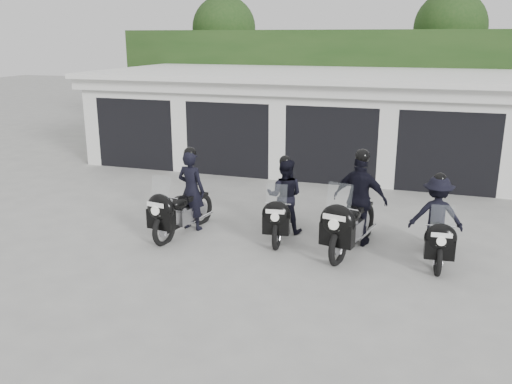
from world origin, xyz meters
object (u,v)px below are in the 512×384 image
(police_bike_a, at_px, (184,199))
(police_bike_b, at_px, (283,202))
(police_bike_d, at_px, (437,222))
(police_bike_c, at_px, (357,206))

(police_bike_a, xyz_separation_m, police_bike_b, (2.03, 0.55, -0.01))
(police_bike_b, bearing_deg, police_bike_d, -11.43)
(police_bike_d, bearing_deg, police_bike_b, 169.90)
(police_bike_b, bearing_deg, police_bike_c, -15.22)
(police_bike_a, height_order, police_bike_c, police_bike_c)
(police_bike_a, bearing_deg, police_bike_d, 12.16)
(police_bike_a, distance_m, police_bike_b, 2.10)
(police_bike_c, relative_size, police_bike_d, 1.20)
(police_bike_a, relative_size, police_bike_b, 1.08)
(police_bike_c, bearing_deg, police_bike_d, 10.49)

